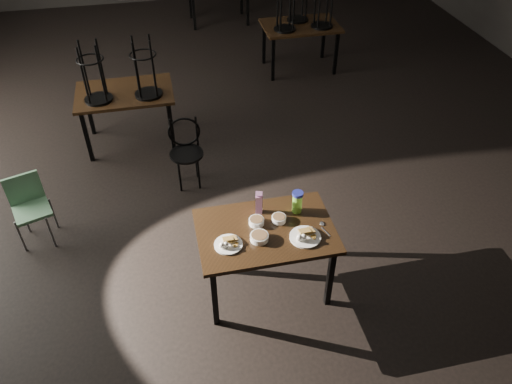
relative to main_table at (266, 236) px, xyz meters
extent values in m
plane|color=black|center=(0.34, 2.23, -0.67)|extent=(12.00, 12.00, 0.00)
cube|color=black|center=(0.00, 0.00, 0.06)|extent=(1.20, 0.80, 0.04)
cube|color=black|center=(-0.52, -0.32, -0.32)|extent=(0.05, 0.05, 0.71)
cube|color=black|center=(0.52, -0.32, -0.32)|extent=(0.05, 0.05, 0.71)
cube|color=black|center=(-0.52, 0.32, -0.32)|extent=(0.05, 0.05, 0.71)
cube|color=black|center=(0.52, 0.32, -0.32)|extent=(0.05, 0.05, 0.71)
cylinder|color=white|center=(-0.35, -0.11, 0.09)|extent=(0.24, 0.24, 0.01)
cube|color=olive|center=(-0.34, -0.08, 0.14)|extent=(0.09, 0.09, 0.04)
cube|color=olive|center=(-0.32, -0.08, 0.14)|extent=(0.10, 0.10, 0.03)
ellipsoid|color=white|center=(-0.41, -0.15, 0.12)|extent=(0.05, 0.05, 0.06)
ellipsoid|color=white|center=(-0.37, -0.15, 0.12)|extent=(0.05, 0.05, 0.06)
cylinder|color=white|center=(0.31, -0.17, 0.09)|extent=(0.27, 0.27, 0.02)
cube|color=olive|center=(0.31, -0.12, 0.14)|extent=(0.10, 0.10, 0.05)
cube|color=olive|center=(0.34, -0.12, 0.14)|extent=(0.11, 0.11, 0.03)
ellipsoid|color=white|center=(0.24, -0.21, 0.13)|extent=(0.05, 0.05, 0.06)
ellipsoid|color=white|center=(0.28, -0.21, 0.13)|extent=(0.05, 0.05, 0.06)
cylinder|color=white|center=(-0.06, 0.09, 0.11)|extent=(0.14, 0.14, 0.05)
cylinder|color=brown|center=(-0.06, 0.09, 0.12)|extent=(0.12, 0.12, 0.01)
cylinder|color=white|center=(0.14, 0.08, 0.10)|extent=(0.13, 0.13, 0.05)
cylinder|color=brown|center=(0.14, 0.08, 0.12)|extent=(0.11, 0.11, 0.01)
cylinder|color=white|center=(-0.08, -0.11, 0.11)|extent=(0.16, 0.16, 0.05)
cylinder|color=brown|center=(-0.08, -0.11, 0.13)|extent=(0.13, 0.13, 0.01)
cube|color=#8D1975|center=(-0.01, 0.24, 0.18)|extent=(0.07, 0.07, 0.19)
cube|color=#8D1975|center=(-0.01, 0.24, 0.29)|extent=(0.07, 0.07, 0.06)
cylinder|color=#8AE342|center=(0.33, 0.18, 0.17)|extent=(0.10, 0.10, 0.19)
cylinder|color=navy|center=(0.33, 0.18, 0.28)|extent=(0.11, 0.11, 0.03)
ellipsoid|color=silver|center=(0.50, -0.03, 0.08)|extent=(0.06, 0.07, 0.01)
cube|color=silver|center=(0.50, -0.14, 0.08)|extent=(0.05, 0.13, 0.00)
cylinder|color=black|center=(-0.53, 1.72, -0.23)|extent=(0.39, 0.39, 0.03)
torus|color=black|center=(-0.53, 1.88, -0.04)|extent=(0.38, 0.04, 0.38)
cylinder|color=black|center=(-0.42, 1.83, -0.45)|extent=(0.03, 0.03, 0.44)
cylinder|color=black|center=(-0.64, 1.83, -0.45)|extent=(0.03, 0.03, 0.44)
cylinder|color=black|center=(-0.64, 1.61, -0.45)|extent=(0.03, 0.03, 0.44)
cylinder|color=black|center=(-0.42, 1.61, -0.45)|extent=(0.03, 0.03, 0.44)
cube|color=#68A376|center=(-2.17, 1.12, -0.27)|extent=(0.44, 0.44, 0.04)
cube|color=#68A376|center=(-2.22, 1.27, -0.09)|extent=(0.34, 0.14, 0.33)
cylinder|color=slate|center=(-2.31, 0.97, -0.47)|extent=(0.02, 0.02, 0.40)
cylinder|color=slate|center=(-2.02, 0.97, -0.47)|extent=(0.02, 0.02, 0.40)
cylinder|color=slate|center=(-2.31, 1.27, -0.47)|extent=(0.02, 0.02, 0.40)
cylinder|color=slate|center=(-2.02, 1.27, -0.47)|extent=(0.02, 0.02, 0.40)
cube|color=black|center=(-1.17, 2.77, 0.06)|extent=(1.20, 0.80, 0.04)
cube|color=black|center=(-1.69, 2.45, -0.32)|extent=(0.05, 0.05, 0.71)
cube|color=black|center=(-0.65, 2.45, -0.32)|extent=(0.05, 0.05, 0.71)
cube|color=black|center=(-1.69, 3.09, -0.32)|extent=(0.05, 0.05, 0.71)
cube|color=black|center=(-0.65, 3.09, -0.32)|extent=(0.05, 0.05, 0.71)
cylinder|color=black|center=(-1.47, 2.62, 0.09)|extent=(0.34, 0.34, 0.03)
torus|color=black|center=(-1.47, 2.62, 0.59)|extent=(0.32, 0.32, 0.02)
cylinder|color=black|center=(-1.38, 2.72, 0.46)|extent=(0.03, 0.03, 0.70)
cylinder|color=black|center=(-1.57, 2.72, 0.46)|extent=(0.03, 0.03, 0.70)
cylinder|color=black|center=(-1.57, 2.53, 0.46)|extent=(0.03, 0.03, 0.70)
cylinder|color=black|center=(-1.38, 2.53, 0.46)|extent=(0.03, 0.03, 0.70)
cylinder|color=black|center=(-0.87, 2.62, 0.09)|extent=(0.34, 0.34, 0.03)
torus|color=black|center=(-0.87, 2.62, 0.59)|extent=(0.32, 0.32, 0.02)
cylinder|color=black|center=(-0.78, 2.72, 0.46)|extent=(0.03, 0.03, 0.70)
cylinder|color=black|center=(-0.97, 2.72, 0.46)|extent=(0.03, 0.03, 0.70)
cylinder|color=black|center=(-0.97, 2.53, 0.46)|extent=(0.03, 0.03, 0.70)
cylinder|color=black|center=(-0.78, 2.53, 0.46)|extent=(0.03, 0.03, 0.70)
cube|color=black|center=(1.59, 4.41, 0.06)|extent=(1.20, 0.80, 0.04)
cube|color=black|center=(1.07, 4.09, -0.32)|extent=(0.05, 0.05, 0.71)
cube|color=black|center=(2.11, 4.09, -0.32)|extent=(0.05, 0.05, 0.71)
cube|color=black|center=(1.07, 4.73, -0.32)|extent=(0.05, 0.05, 0.71)
cube|color=black|center=(2.11, 4.73, -0.32)|extent=(0.05, 0.05, 0.71)
cylinder|color=black|center=(1.29, 4.26, 0.09)|extent=(0.34, 0.34, 0.03)
cylinder|color=black|center=(1.39, 4.36, 0.46)|extent=(0.03, 0.03, 0.70)
cylinder|color=black|center=(1.19, 4.36, 0.46)|extent=(0.03, 0.03, 0.70)
cylinder|color=black|center=(1.19, 4.16, 0.46)|extent=(0.03, 0.03, 0.70)
cylinder|color=black|center=(1.39, 4.16, 0.46)|extent=(0.03, 0.03, 0.70)
cylinder|color=black|center=(1.89, 4.26, 0.09)|extent=(0.34, 0.34, 0.03)
cylinder|color=black|center=(1.79, 4.36, 0.46)|extent=(0.03, 0.03, 0.70)
cylinder|color=black|center=(1.79, 4.16, 0.46)|extent=(0.03, 0.03, 0.70)
cylinder|color=black|center=(1.99, 4.16, 0.46)|extent=(0.03, 0.03, 0.70)
cylinder|color=black|center=(1.59, 4.59, 0.09)|extent=(0.34, 0.34, 0.03)
cube|color=black|center=(0.10, 6.42, -0.32)|extent=(0.05, 0.05, 0.71)
cube|color=black|center=(1.14, 6.42, -0.32)|extent=(0.05, 0.05, 0.71)
cube|color=black|center=(0.10, 7.06, -0.32)|extent=(0.05, 0.05, 0.71)
camera|label=1|loc=(-0.74, -3.02, 3.12)|focal=35.00mm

